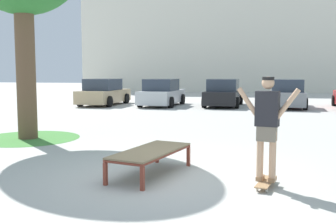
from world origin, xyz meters
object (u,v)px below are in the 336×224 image
object	(u,v)px
car_black	(223,94)
car_grey	(287,94)
skateboard	(266,182)
car_tan	(104,93)
skater	(267,121)
car_silver	(162,93)
skate_box	(151,152)

from	to	relation	value
car_black	car_grey	bearing A→B (deg)	-2.18
car_black	car_grey	xyz separation A→B (m)	(3.37, -0.13, 0.00)
skateboard	car_black	world-z (taller)	car_black
car_tan	car_grey	xyz separation A→B (m)	(10.12, 0.49, 0.00)
skater	car_grey	bearing A→B (deg)	84.19
car_tan	car_silver	bearing A→B (deg)	2.64
car_black	car_grey	size ratio (longest dim) A/B	1.00
car_silver	car_black	world-z (taller)	same
car_grey	skateboard	bearing A→B (deg)	-95.81
skater	car_grey	xyz separation A→B (m)	(1.57, 15.40, -0.38)
car_silver	car_grey	world-z (taller)	same
skater	car_silver	size ratio (longest dim) A/B	0.40
skate_box	car_grey	size ratio (longest dim) A/B	0.47
car_tan	car_black	distance (m)	6.78
car_silver	car_grey	xyz separation A→B (m)	(6.75, 0.34, 0.00)
skate_box	skateboard	world-z (taller)	skate_box
skater	car_silver	bearing A→B (deg)	108.99
car_black	car_tan	bearing A→B (deg)	-174.74
car_black	skateboard	bearing A→B (deg)	-83.36
skate_box	skateboard	bearing A→B (deg)	-10.11
car_tan	car_silver	xyz separation A→B (m)	(3.37, 0.16, 0.00)
skate_box	skateboard	distance (m)	2.08
skate_box	car_tan	world-z (taller)	car_tan
skater	car_black	bearing A→B (deg)	96.64
car_tan	car_grey	size ratio (longest dim) A/B	1.00
car_tan	car_black	size ratio (longest dim) A/B	1.00
skate_box	car_tan	bearing A→B (deg)	114.21
car_grey	skate_box	bearing A→B (deg)	-103.40
car_tan	car_grey	distance (m)	10.14
skate_box	car_silver	xyz separation A→B (m)	(-3.17, 14.71, 0.28)
skateboard	skater	bearing A→B (deg)	77.27
skate_box	skater	distance (m)	2.15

